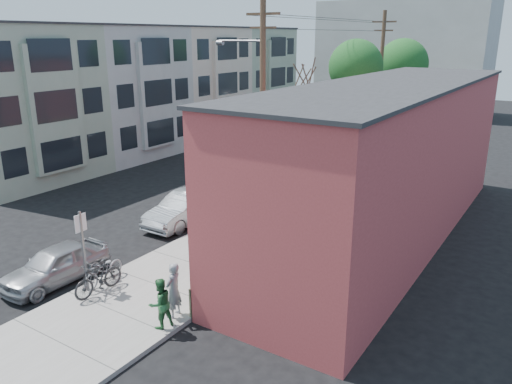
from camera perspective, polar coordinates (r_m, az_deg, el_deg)
The scene contains 27 objects.
ground at distance 23.21m, azimuth -11.77°, elevation -4.14°, with size 120.00×120.00×0.00m, color black.
sidewalk at distance 29.64m, azimuth 9.36°, elevation 0.92°, with size 4.50×58.00×0.15m, color gray.
cafe_building at distance 21.77m, azimuth 14.77°, elevation 3.34°, with size 6.60×20.20×6.61m.
apartment_row at distance 40.12m, azimuth -10.36°, elevation 11.61°, with size 6.30×32.00×9.00m.
end_cap_building at distance 59.81m, azimuth 16.46°, elevation 14.48°, with size 18.00×8.00×12.00m, color #AAABA6.
sign_post at distance 17.53m, azimuth -19.19°, elevation -5.56°, with size 0.07×0.45×2.80m.
parking_meter_near at distance 21.67m, azimuth -7.00°, elevation -2.69°, with size 0.14×0.14×1.24m.
parking_meter_far at distance 27.54m, azimuth 2.99°, elevation 1.82°, with size 0.14×0.14×1.24m.
utility_pole_near at distance 24.61m, azimuth 0.65°, elevation 10.48°, with size 3.57×0.28×10.00m.
utility_pole_far at distance 39.61m, azimuth 14.01°, elevation 12.54°, with size 1.80×0.28×10.00m.
tree_bare at distance 27.71m, azimuth 5.10°, elevation 5.90°, with size 0.24×0.24×5.46m.
tree_leafy_mid at distance 33.94m, azimuth 11.32°, elevation 13.82°, with size 3.51×3.51×8.07m.
tree_leafy_far at distance 43.35m, azimuth 16.40°, elevation 13.82°, with size 4.08×4.08×8.06m.
patio_chair_a at distance 17.36m, azimuth -3.47°, elevation -9.31°, with size 0.50×0.50×0.88m, color #113E27, non-canonical shape.
patio_chair_b at distance 17.32m, azimuth -4.52°, elevation -9.40°, with size 0.50×0.50×0.88m, color #113E27, non-canonical shape.
patron_grey at distance 15.59m, azimuth -9.42°, elevation -10.99°, with size 0.64×0.42×1.77m, color gray.
patron_green at distance 15.18m, azimuth -10.90°, elevation -12.38°, with size 0.75×0.59×1.55m, color #276332.
cyclist at distance 19.53m, azimuth -4.61°, elevation -4.91°, with size 1.08×0.62×1.67m, color maroon.
cyclist_bike at distance 19.65m, azimuth -4.59°, elevation -5.72°, with size 0.71×2.03×1.07m, color black.
parked_bike_a at distance 17.59m, azimuth -17.58°, elevation -9.31°, with size 0.53×1.89×1.13m, color black.
parked_bike_b at distance 18.25m, azimuth -17.02°, elevation -8.56°, with size 0.64×1.82×0.96m, color gray.
car_0 at distance 19.13m, azimuth -21.94°, elevation -7.73°, with size 1.58×3.92×1.33m, color #9C9EA4.
car_1 at distance 23.37m, azimuth -8.13°, elevation -1.87°, with size 1.55×4.43×1.46m, color #A4A7AC.
car_2 at distance 27.65m, azimuth -0.50°, elevation 1.34°, with size 2.01×4.95×1.44m, color black.
car_3 at distance 32.69m, azimuth 5.33°, elevation 3.75°, with size 2.29×4.97×1.38m, color #979B9E.
car_4 at distance 38.96m, azimuth 9.65°, elevation 6.04°, with size 1.79×5.13×1.69m, color #BBBDC3.
bus at distance 46.90m, azimuth 10.90°, elevation 8.71°, with size 2.54×10.85×3.02m, color silver.
Camera 1 is at (15.43, -15.16, 8.40)m, focal length 35.00 mm.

